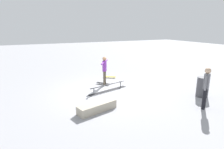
{
  "coord_description": "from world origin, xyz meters",
  "views": [
    {
      "loc": [
        3.6,
        8.41,
        3.29
      ],
      "look_at": [
        -0.15,
        0.39,
        1.0
      ],
      "focal_mm": 30.0,
      "sensor_mm": 36.0,
      "label": 1
    }
  ],
  "objects": [
    {
      "name": "skateboard_main",
      "position": [
        -0.32,
        -1.22,
        0.07
      ],
      "size": [
        0.64,
        0.76,
        0.09
      ],
      "rotation": [
        0.0,
        0.0,
        5.36
      ],
      "color": "black",
      "rests_on": "ground_plane"
    },
    {
      "name": "grind_rail",
      "position": [
        -0.15,
        -0.11,
        0.15
      ],
      "size": [
        2.37,
        0.82,
        0.36
      ],
      "rotation": [
        0.0,
        0.0,
        0.25
      ],
      "color": "black",
      "rests_on": "ground_plane"
    },
    {
      "name": "skater_main",
      "position": [
        -0.35,
        -1.04,
        0.96
      ],
      "size": [
        0.85,
        1.12,
        1.66
      ],
      "rotation": [
        0.0,
        0.0,
        0.94
      ],
      "color": "brown",
      "rests_on": "ground_plane"
    },
    {
      "name": "loose_skateboard_yellow",
      "position": [
        -1.28,
        -2.41,
        0.07
      ],
      "size": [
        0.77,
        0.63,
        0.09
      ],
      "rotation": [
        0.0,
        0.0,
        5.66
      ],
      "color": "yellow",
      "rests_on": "ground_plane"
    },
    {
      "name": "bystander_grey_shirt",
      "position": [
        -2.82,
        3.56,
        0.97
      ],
      "size": [
        0.38,
        0.28,
        1.72
      ],
      "rotation": [
        0.0,
        0.0,
        0.49
      ],
      "color": "black",
      "rests_on": "ground_plane"
    },
    {
      "name": "trash_bin",
      "position": [
        -3.93,
        2.54,
        0.48
      ],
      "size": [
        0.55,
        0.55,
        0.96
      ],
      "primitive_type": "cylinder",
      "color": "#47474C",
      "rests_on": "ground_plane"
    },
    {
      "name": "skate_ledge",
      "position": [
        1.22,
        1.92,
        0.17
      ],
      "size": [
        1.7,
        0.9,
        0.34
      ],
      "primitive_type": "cube",
      "rotation": [
        0.0,
        0.0,
        0.26
      ],
      "color": "#B2A893",
      "rests_on": "ground_plane"
    },
    {
      "name": "ground_plane",
      "position": [
        0.0,
        0.0,
        0.0
      ],
      "size": [
        60.0,
        60.0,
        0.0
      ],
      "primitive_type": "plane",
      "color": "#9E9EA3"
    }
  ]
}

